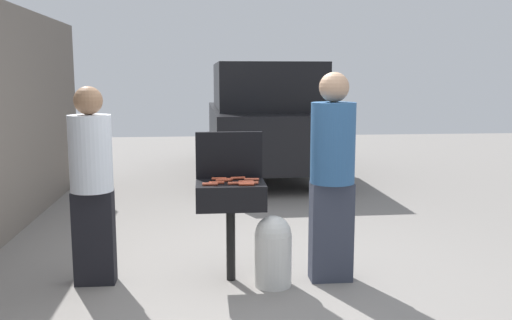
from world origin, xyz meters
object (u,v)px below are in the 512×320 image
object	(u,v)px
hot_dog_7	(246,184)
person_left	(92,179)
hot_dog_9	(225,179)
propane_tank	(273,249)
hot_dog_4	(210,184)
bbq_grill	(231,198)
hot_dog_6	(246,182)
person_right	(332,170)
hot_dog_10	(223,180)
parked_minivan	(265,119)
hot_dog_0	(252,179)
hot_dog_8	(236,183)
hot_dog_5	(219,179)
hot_dog_1	(238,178)
hot_dog_3	(251,183)
hot_dog_2	(216,183)

from	to	relation	value
hot_dog_7	person_left	world-z (taller)	person_left
hot_dog_9	propane_tank	world-z (taller)	hot_dog_9
propane_tank	hot_dog_4	bearing A→B (deg)	174.98
bbq_grill	hot_dog_6	distance (m)	0.21
hot_dog_6	person_right	xyz separation A→B (m)	(0.75, -0.04, 0.10)
hot_dog_10	parked_minivan	bearing A→B (deg)	79.78
hot_dog_6	propane_tank	bearing A→B (deg)	-28.60
hot_dog_0	hot_dog_6	size ratio (longest dim) A/B	1.00
hot_dog_4	hot_dog_8	distance (m)	0.22
hot_dog_9	parked_minivan	distance (m)	5.31
bbq_grill	hot_dog_5	distance (m)	0.21
hot_dog_9	hot_dog_1	bearing A→B (deg)	25.59
hot_dog_0	hot_dog_8	distance (m)	0.22
hot_dog_5	person_left	world-z (taller)	person_left
hot_dog_3	person_left	distance (m)	1.36
hot_dog_3	hot_dog_7	size ratio (longest dim) A/B	1.00
bbq_grill	person_right	size ratio (longest dim) A/B	0.48
hot_dog_6	person_left	bearing A→B (deg)	176.61
hot_dog_7	hot_dog_4	bearing A→B (deg)	172.85
hot_dog_6	hot_dog_8	bearing A→B (deg)	-148.01
hot_dog_9	propane_tank	bearing A→B (deg)	-31.88
bbq_grill	propane_tank	bearing A→B (deg)	-25.31
person_left	hot_dog_8	bearing A→B (deg)	-3.26
hot_dog_7	person_right	size ratio (longest dim) A/B	0.07
bbq_grill	hot_dog_9	world-z (taller)	hot_dog_9
hot_dog_3	hot_dog_6	size ratio (longest dim) A/B	1.00
hot_dog_7	propane_tank	xyz separation A→B (m)	(0.23, -0.01, -0.57)
hot_dog_2	parked_minivan	distance (m)	5.46
bbq_grill	hot_dog_7	xyz separation A→B (m)	(0.13, -0.16, 0.15)
hot_dog_2	hot_dog_4	world-z (taller)	same
propane_tank	hot_dog_3	bearing A→B (deg)	159.36
hot_dog_1	hot_dog_2	xyz separation A→B (m)	(-0.20, -0.19, 0.00)
hot_dog_7	parked_minivan	distance (m)	5.52
hot_dog_0	person_left	distance (m)	1.37
hot_dog_3	person_left	world-z (taller)	person_left
hot_dog_3	person_right	size ratio (longest dim) A/B	0.07
hot_dog_1	hot_dog_8	xyz separation A→B (m)	(-0.03, -0.24, 0.00)
hot_dog_8	hot_dog_10	world-z (taller)	same
propane_tank	hot_dog_10	bearing A→B (deg)	153.99
hot_dog_4	hot_dog_8	world-z (taller)	same
hot_dog_4	hot_dog_6	bearing A→B (deg)	13.65
hot_dog_8	parked_minivan	xyz separation A→B (m)	(0.85, 5.41, 0.13)
hot_dog_10	hot_dog_5	bearing A→B (deg)	113.21
hot_dog_4	hot_dog_10	distance (m)	0.20
hot_dog_2	hot_dog_8	bearing A→B (deg)	-14.78
hot_dog_6	person_right	size ratio (longest dim) A/B	0.07
hot_dog_10	person_right	distance (m)	0.95
hot_dog_7	hot_dog_0	bearing A→B (deg)	73.80
hot_dog_10	person_right	size ratio (longest dim) A/B	0.07
bbq_grill	person_right	world-z (taller)	person_right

